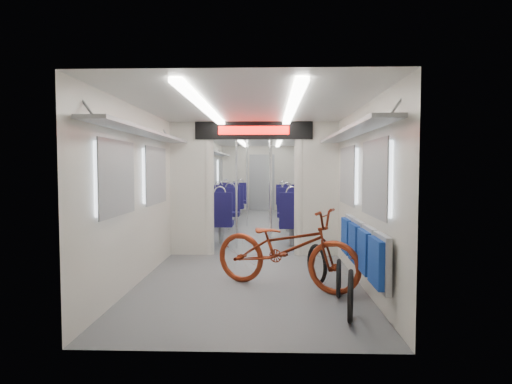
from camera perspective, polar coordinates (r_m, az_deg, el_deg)
carriage at (r=9.16m, az=0.12°, el=3.15°), size 12.00×12.02×2.31m
bicycle at (r=5.42m, az=3.96°, el=-7.46°), size 2.03×1.42×1.01m
flip_bench at (r=5.22m, az=13.87°, el=-7.13°), size 0.12×2.14×0.55m
bike_hoop_a at (r=4.39m, az=12.49°, el=-13.71°), size 0.16×0.52×0.52m
bike_hoop_b at (r=5.17m, az=10.97°, el=-11.49°), size 0.13×0.45×0.45m
bike_hoop_c at (r=5.69m, az=8.11°, el=-9.74°), size 0.22×0.51×0.52m
seat_bay_near_left at (r=9.52m, az=-5.48°, el=-2.49°), size 0.95×2.26×1.16m
seat_bay_near_right at (r=9.30m, az=5.90°, el=-2.60°), size 0.96×2.30×1.17m
seat_bay_far_left at (r=13.22m, az=-3.43°, el=-0.91°), size 0.95×2.24×1.15m
seat_bay_far_right at (r=13.00m, az=4.73°, el=-1.10°), size 0.90×2.03×1.09m
stanchion_near_left at (r=7.99m, az=-2.62°, el=0.62°), size 0.04×0.04×2.30m
stanchion_near_right at (r=7.84m, az=1.99°, el=0.57°), size 0.04×0.04×2.30m
stanchion_far_left at (r=11.09m, az=-1.22°, el=1.34°), size 0.04×0.04×2.30m
stanchion_far_right at (r=11.23m, az=1.83°, el=1.36°), size 0.04×0.04×2.30m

